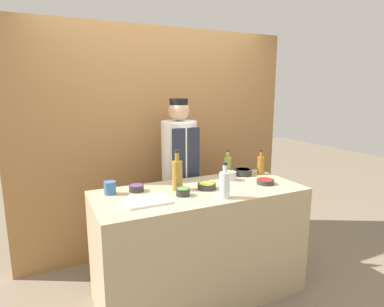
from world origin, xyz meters
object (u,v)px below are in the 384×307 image
sauce_bowl_orange (243,172)px  sauce_bowl_red (265,181)px  sauce_bowl_purple (136,188)px  bottle_clear (225,184)px  bottle_vinegar (177,174)px  sauce_bowl_green (183,191)px  chef_center (179,176)px  sauce_bowl_yellow (207,186)px  cup_steel (231,176)px  cutting_board (147,201)px  cup_blue (110,188)px  bottle_oil (228,165)px  bottle_amber (261,165)px

sauce_bowl_orange → sauce_bowl_red: bearing=-89.1°
sauce_bowl_orange → sauce_bowl_purple: 1.08m
bottle_clear → bottle_vinegar: bearing=126.0°
sauce_bowl_green → chef_center: 0.72m
sauce_bowl_green → sauce_bowl_yellow: bearing=15.7°
bottle_vinegar → cup_steel: size_ratio=3.68×
cutting_board → cup_blue: bearing=123.7°
sauce_bowl_red → sauce_bowl_orange: sauce_bowl_orange is taller
cup_blue → chef_center: chef_center is taller
sauce_bowl_orange → cup_blue: 1.28m
sauce_bowl_orange → chef_center: (-0.52, 0.36, -0.07)m
sauce_bowl_orange → chef_center: bearing=144.9°
sauce_bowl_orange → sauce_bowl_green: (-0.78, -0.31, -0.00)m
sauce_bowl_orange → bottle_oil: (-0.14, 0.06, 0.06)m
sauce_bowl_orange → bottle_clear: (-0.51, -0.50, 0.08)m
bottle_vinegar → cup_blue: bottle_vinegar is taller
cutting_board → bottle_amber: (1.25, 0.30, 0.08)m
cutting_board → bottle_amber: bottle_amber is taller
sauce_bowl_green → sauce_bowl_purple: bearing=139.0°
sauce_bowl_purple → bottle_clear: 0.73m
sauce_bowl_purple → cutting_board: 0.29m
cup_blue → sauce_bowl_orange: bearing=1.4°
sauce_bowl_red → cup_blue: (-1.29, 0.30, 0.03)m
cup_blue → bottle_oil: bearing=4.5°
sauce_bowl_red → sauce_bowl_yellow: size_ratio=0.99×
cutting_board → sauce_bowl_orange: bearing=17.6°
chef_center → sauce_bowl_yellow: bearing=-91.0°
sauce_bowl_purple → bottle_vinegar: (0.32, -0.10, 0.10)m
sauce_bowl_orange → bottle_amber: bottle_amber is taller
sauce_bowl_yellow → sauce_bowl_green: bearing=-164.3°
sauce_bowl_purple → bottle_oil: bearing=6.6°
bottle_clear → sauce_bowl_purple: bearing=141.7°
sauce_bowl_yellow → sauce_bowl_purple: sauce_bowl_purple is taller
bottle_oil → sauce_bowl_red: bearing=-69.5°
sauce_bowl_green → bottle_vinegar: size_ratio=0.33×
cutting_board → sauce_bowl_purple: bearing=89.9°
sauce_bowl_purple → cutting_board: size_ratio=0.38×
sauce_bowl_orange → chef_center: 0.64m
cup_steel → chef_center: 0.57m
sauce_bowl_orange → bottle_amber: bearing=-14.6°
bottle_vinegar → bottle_amber: 0.94m
sauce_bowl_yellow → chef_center: 0.61m
sauce_bowl_purple → bottle_clear: size_ratio=0.44×
sauce_bowl_red → bottle_amber: size_ratio=0.63×
cup_blue → bottle_clear: bearing=-31.0°
sauce_bowl_orange → bottle_oil: bearing=157.6°
sauce_bowl_yellow → bottle_oil: bearing=37.6°
bottle_vinegar → cup_blue: size_ratio=3.26×
sauce_bowl_orange → bottle_amber: 0.19m
sauce_bowl_red → bottle_amber: 0.34m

